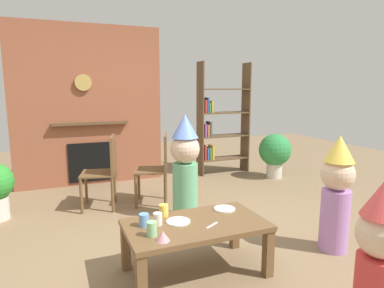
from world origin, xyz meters
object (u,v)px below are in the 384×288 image
(child_by_the_chairs, at_px, (185,164))
(potted_plant_tall, at_px, (275,152))
(paper_cup_near_right, at_px, (144,220))
(child_in_pink, at_px, (337,191))
(paper_plate_rear, at_px, (178,221))
(coffee_table, at_px, (196,231))
(dining_chair_left, at_px, (106,167))
(birthday_cake_slice, at_px, (163,236))
(dining_chair_middle, at_px, (158,165))
(paper_plate_front, at_px, (224,209))
(paper_cup_far_left, at_px, (152,229))
(child_with_cone_hat, at_px, (379,258))
(paper_cup_near_left, at_px, (164,210))
(paper_cup_center, at_px, (158,219))
(bookshelf, at_px, (219,124))

(child_by_the_chairs, relative_size, potted_plant_tall, 1.63)
(paper_cup_near_right, relative_size, child_in_pink, 0.09)
(paper_plate_rear, bearing_deg, child_in_pink, -7.26)
(paper_cup_near_right, bearing_deg, coffee_table, -13.10)
(dining_chair_left, bearing_deg, birthday_cake_slice, 106.77)
(birthday_cake_slice, height_order, dining_chair_middle, dining_chair_middle)
(paper_plate_rear, height_order, child_in_pink, child_in_pink)
(dining_chair_left, bearing_deg, paper_plate_front, 129.62)
(coffee_table, xyz_separation_m, paper_cup_far_left, (-0.38, -0.10, 0.12))
(birthday_cake_slice, bearing_deg, child_with_cone_hat, -40.41)
(paper_cup_near_left, distance_m, birthday_cake_slice, 0.46)
(child_with_cone_hat, relative_size, child_in_pink, 0.93)
(dining_chair_left, distance_m, dining_chair_middle, 0.65)
(child_in_pink, xyz_separation_m, child_by_the_chairs, (-0.98, 1.25, 0.07))
(birthday_cake_slice, xyz_separation_m, potted_plant_tall, (2.68, 2.38, -0.03))
(paper_cup_far_left, height_order, child_in_pink, child_in_pink)
(paper_cup_near_right, xyz_separation_m, child_by_the_chairs, (0.74, 1.03, 0.16))
(child_with_cone_hat, relative_size, potted_plant_tall, 1.35)
(paper_cup_far_left, height_order, dining_chair_middle, dining_chair_middle)
(child_in_pink, bearing_deg, dining_chair_middle, -53.09)
(paper_cup_far_left, distance_m, child_with_cone_hat, 1.44)
(paper_cup_center, height_order, dining_chair_middle, dining_chair_middle)
(paper_cup_near_left, xyz_separation_m, paper_plate_rear, (0.07, -0.17, -0.04))
(paper_cup_center, relative_size, paper_plate_rear, 0.50)
(child_in_pink, bearing_deg, paper_cup_center, -1.67)
(bookshelf, bearing_deg, birthday_cake_slice, -123.14)
(paper_cup_far_left, relative_size, dining_chair_left, 0.12)
(birthday_cake_slice, distance_m, dining_chair_left, 2.00)
(bookshelf, height_order, paper_cup_near_right, bookshelf)
(bookshelf, height_order, paper_plate_rear, bookshelf)
(paper_cup_center, bearing_deg, coffee_table, -14.44)
(paper_cup_far_left, distance_m, paper_plate_front, 0.78)
(paper_cup_center, xyz_separation_m, paper_plate_rear, (0.17, -0.01, -0.04))
(child_by_the_chairs, height_order, potted_plant_tall, child_by_the_chairs)
(child_with_cone_hat, height_order, child_by_the_chairs, child_by_the_chairs)
(bookshelf, xyz_separation_m, coffee_table, (-1.64, -2.82, -0.50))
(paper_cup_near_right, height_order, dining_chair_left, dining_chair_left)
(paper_cup_center, bearing_deg, potted_plant_tall, 38.61)
(paper_cup_near_right, xyz_separation_m, child_in_pink, (1.72, -0.21, 0.09))
(child_by_the_chairs, relative_size, dining_chair_middle, 1.32)
(child_with_cone_hat, xyz_separation_m, child_in_pink, (0.65, 0.95, 0.04))
(paper_plate_rear, bearing_deg, birthday_cake_slice, -128.54)
(paper_plate_front, relative_size, dining_chair_middle, 0.21)
(paper_cup_near_left, distance_m, paper_cup_near_right, 0.24)
(bookshelf, height_order, coffee_table, bookshelf)
(child_in_pink, bearing_deg, paper_cup_near_right, -1.81)
(dining_chair_left, bearing_deg, paper_cup_far_left, 105.47)
(bookshelf, xyz_separation_m, paper_cup_center, (-1.93, -2.74, -0.39))
(paper_cup_far_left, distance_m, paper_plate_rear, 0.31)
(paper_cup_near_left, bearing_deg, child_with_cone_hat, -56.15)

